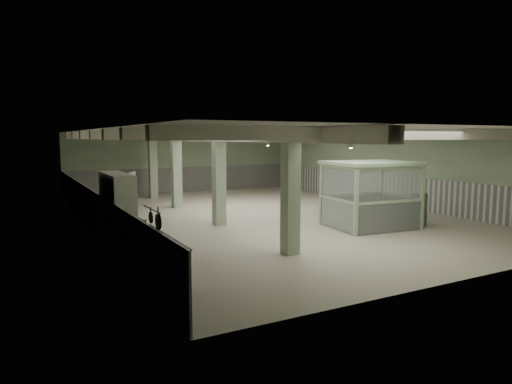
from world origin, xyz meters
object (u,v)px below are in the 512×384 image
guard_booth (370,182)px  filing_cabinet (419,209)px  walkin_cooler (118,209)px  prep_counter (140,246)px

guard_booth → filing_cabinet: 2.28m
walkin_cooler → prep_counter: bearing=-87.8°
prep_counter → guard_booth: 8.93m
filing_cabinet → prep_counter: bearing=-155.2°
prep_counter → guard_booth: guard_booth is taller
walkin_cooler → guard_booth: 9.00m
prep_counter → guard_booth: size_ratio=1.62×
filing_cabinet → guard_booth: bearing=-174.0°
walkin_cooler → guard_booth: bearing=-8.6°
prep_counter → filing_cabinet: filing_cabinet is taller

